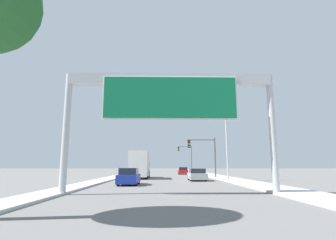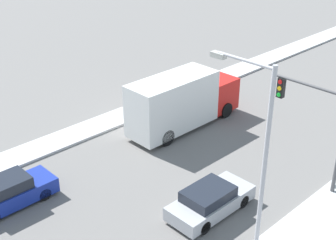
{
  "view_description": "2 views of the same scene",
  "coord_description": "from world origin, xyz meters",
  "px_view_note": "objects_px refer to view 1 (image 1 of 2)",
  "views": [
    {
      "loc": [
        -0.45,
        1.79,
        1.74
      ],
      "look_at": [
        0.0,
        24.36,
        5.65
      ],
      "focal_mm": 28.0,
      "sensor_mm": 36.0,
      "label": 1
    },
    {
      "loc": [
        14.9,
        18.77,
        13.74
      ],
      "look_at": [
        -1.4,
        34.49,
        2.38
      ],
      "focal_mm": 50.0,
      "sensor_mm": 36.0,
      "label": 2
    }
  ],
  "objects_px": {
    "traffic_light_near_intersection": "(205,151)",
    "truck_box_primary": "(140,165)",
    "car_far_left": "(183,171)",
    "street_lamp_right": "(223,136)",
    "sign_gantry": "(170,97)",
    "traffic_light_mid_block": "(187,155)",
    "car_near_left": "(197,175)",
    "car_near_center": "(129,177)"
  },
  "relations": [
    {
      "from": "sign_gantry",
      "to": "car_near_left",
      "type": "xyz_separation_m",
      "value": [
        3.5,
        14.63,
        -5.35
      ]
    },
    {
      "from": "car_near_left",
      "to": "truck_box_primary",
      "type": "relative_size",
      "value": 0.54
    },
    {
      "from": "car_far_left",
      "to": "street_lamp_right",
      "type": "height_order",
      "value": "street_lamp_right"
    },
    {
      "from": "traffic_light_near_intersection",
      "to": "truck_box_primary",
      "type": "bearing_deg",
      "value": -178.07
    },
    {
      "from": "car_far_left",
      "to": "sign_gantry",
      "type": "bearing_deg",
      "value": -95.55
    },
    {
      "from": "traffic_light_near_intersection",
      "to": "car_near_left",
      "type": "bearing_deg",
      "value": -109.38
    },
    {
      "from": "car_near_center",
      "to": "truck_box_primary",
      "type": "distance_m",
      "value": 11.7
    },
    {
      "from": "sign_gantry",
      "to": "street_lamp_right",
      "type": "bearing_deg",
      "value": 64.53
    },
    {
      "from": "sign_gantry",
      "to": "street_lamp_right",
      "type": "height_order",
      "value": "street_lamp_right"
    },
    {
      "from": "car_near_center",
      "to": "car_near_left",
      "type": "relative_size",
      "value": 0.96
    },
    {
      "from": "car_near_left",
      "to": "car_near_center",
      "type": "bearing_deg",
      "value": -137.32
    },
    {
      "from": "truck_box_primary",
      "to": "traffic_light_near_intersection",
      "type": "distance_m",
      "value": 9.14
    },
    {
      "from": "truck_box_primary",
      "to": "street_lamp_right",
      "type": "relative_size",
      "value": 0.97
    },
    {
      "from": "street_lamp_right",
      "to": "car_near_center",
      "type": "bearing_deg",
      "value": -151.46
    },
    {
      "from": "car_near_left",
      "to": "street_lamp_right",
      "type": "height_order",
      "value": "street_lamp_right"
    },
    {
      "from": "traffic_light_mid_block",
      "to": "street_lamp_right",
      "type": "relative_size",
      "value": 0.79
    },
    {
      "from": "car_near_center",
      "to": "traffic_light_near_intersection",
      "type": "bearing_deg",
      "value": 53.22
    },
    {
      "from": "sign_gantry",
      "to": "traffic_light_mid_block",
      "type": "distance_m",
      "value": 50.48
    },
    {
      "from": "sign_gantry",
      "to": "car_far_left",
      "type": "distance_m",
      "value": 36.59
    },
    {
      "from": "car_near_left",
      "to": "traffic_light_mid_block",
      "type": "bearing_deg",
      "value": 86.47
    },
    {
      "from": "traffic_light_near_intersection",
      "to": "traffic_light_mid_block",
      "type": "height_order",
      "value": "traffic_light_mid_block"
    },
    {
      "from": "traffic_light_near_intersection",
      "to": "street_lamp_right",
      "type": "height_order",
      "value": "street_lamp_right"
    },
    {
      "from": "truck_box_primary",
      "to": "traffic_light_mid_block",
      "type": "bearing_deg",
      "value": 73.13
    },
    {
      "from": "car_near_left",
      "to": "traffic_light_near_intersection",
      "type": "relative_size",
      "value": 0.8
    },
    {
      "from": "car_near_center",
      "to": "truck_box_primary",
      "type": "relative_size",
      "value": 0.52
    },
    {
      "from": "truck_box_primary",
      "to": "traffic_light_mid_block",
      "type": "height_order",
      "value": "traffic_light_mid_block"
    },
    {
      "from": "truck_box_primary",
      "to": "car_near_center",
      "type": "bearing_deg",
      "value": -90.0
    },
    {
      "from": "car_near_left",
      "to": "car_far_left",
      "type": "height_order",
      "value": "same"
    },
    {
      "from": "truck_box_primary",
      "to": "street_lamp_right",
      "type": "bearing_deg",
      "value": -31.93
    },
    {
      "from": "traffic_light_near_intersection",
      "to": "sign_gantry",
      "type": "bearing_deg",
      "value": -105.1
    },
    {
      "from": "car_near_center",
      "to": "truck_box_primary",
      "type": "xyz_separation_m",
      "value": [
        0.0,
        11.65,
        1.09
      ]
    },
    {
      "from": "sign_gantry",
      "to": "car_near_left",
      "type": "distance_m",
      "value": 15.97
    },
    {
      "from": "sign_gantry",
      "to": "traffic_light_mid_block",
      "type": "relative_size",
      "value": 2.0
    },
    {
      "from": "traffic_light_mid_block",
      "to": "street_lamp_right",
      "type": "bearing_deg",
      "value": -88.75
    },
    {
      "from": "traffic_light_near_intersection",
      "to": "street_lamp_right",
      "type": "relative_size",
      "value": 0.65
    },
    {
      "from": "sign_gantry",
      "to": "truck_box_primary",
      "type": "xyz_separation_m",
      "value": [
        -3.5,
        19.83,
        -4.21
      ]
    },
    {
      "from": "car_near_left",
      "to": "sign_gantry",
      "type": "bearing_deg",
      "value": -103.45
    },
    {
      "from": "traffic_light_mid_block",
      "to": "truck_box_primary",
      "type": "bearing_deg",
      "value": -106.87
    },
    {
      "from": "sign_gantry",
      "to": "street_lamp_right",
      "type": "distance_m",
      "value": 15.1
    },
    {
      "from": "car_near_center",
      "to": "car_far_left",
      "type": "relative_size",
      "value": 0.99
    },
    {
      "from": "sign_gantry",
      "to": "traffic_light_near_intersection",
      "type": "relative_size",
      "value": 2.41
    },
    {
      "from": "sign_gantry",
      "to": "street_lamp_right",
      "type": "relative_size",
      "value": 1.58
    }
  ]
}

